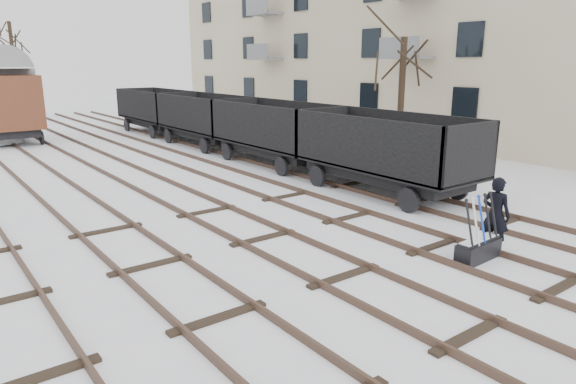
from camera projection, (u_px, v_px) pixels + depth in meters
name	position (u px, v px, depth m)	size (l,w,h in m)	color
ground	(344.00, 277.00, 10.74)	(120.00, 120.00, 0.00)	white
tracks	(118.00, 169.00, 21.30)	(13.90, 52.00, 0.16)	black
apartment_block	(430.00, 0.00, 31.23)	(10.12, 45.00, 16.10)	beige
ground_frame	(478.00, 248.00, 11.62)	(1.32, 0.47, 1.49)	black
worker	(496.00, 215.00, 11.98)	(0.66, 0.44, 1.82)	black
freight_wagon_a	(384.00, 163.00, 17.43)	(2.64, 6.59, 2.69)	black
freight_wagon_b	(275.00, 141.00, 22.39)	(2.64, 6.59, 2.69)	black
freight_wagon_c	(205.00, 127.00, 27.34)	(2.64, 6.59, 2.69)	black
freight_wagon_d	(157.00, 117.00, 32.29)	(2.64, 6.59, 2.69)	black
box_van_wagon	(7.00, 99.00, 28.07)	(2.94, 5.42, 4.10)	black
tree_near	(401.00, 98.00, 23.83)	(0.30, 0.30, 5.48)	black
tree_far_left	(11.00, 85.00, 38.74)	(0.30, 0.30, 5.35)	black
tree_far_right	(15.00, 69.00, 42.61)	(0.30, 0.30, 7.59)	black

